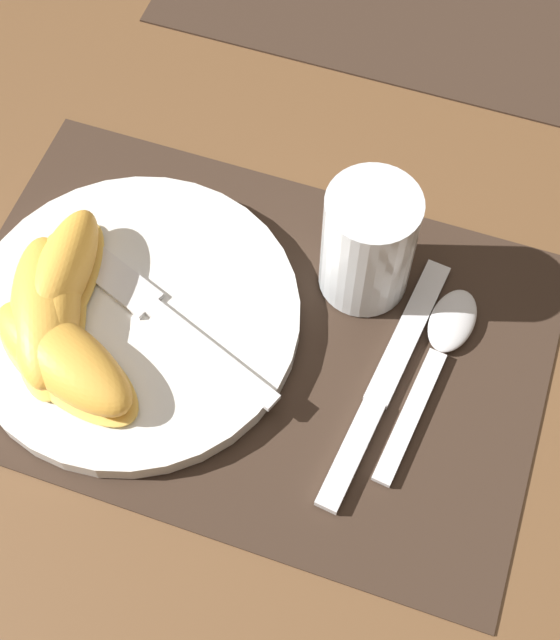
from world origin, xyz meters
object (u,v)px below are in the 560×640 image
(fork, at_px, (160,313))
(citrus_wedge_0, at_px, (63,276))
(juice_glass, at_px, (367,248))
(knife, at_px, (383,385))
(plate, at_px, (135,316))
(citrus_wedge_3, at_px, (64,359))
(citrus_wedge_1, at_px, (56,303))
(spoon, at_px, (442,345))
(citrus_wedge_2, at_px, (44,313))

(fork, distance_m, citrus_wedge_0, 0.08)
(juice_glass, bearing_deg, knife, -64.40)
(plate, bearing_deg, juice_glass, 31.07)
(plate, xyz_separation_m, citrus_wedge_3, (-0.03, -0.06, 0.02))
(juice_glass, distance_m, citrus_wedge_1, 0.23)
(juice_glass, bearing_deg, citrus_wedge_3, -139.76)
(plate, height_order, citrus_wedge_0, citrus_wedge_0)
(spoon, distance_m, citrus_wedge_2, 0.30)
(plate, relative_size, citrus_wedge_0, 2.07)
(citrus_wedge_1, bearing_deg, juice_glass, 28.72)
(citrus_wedge_0, bearing_deg, fork, 0.96)
(knife, bearing_deg, citrus_wedge_2, -171.26)
(knife, relative_size, citrus_wedge_3, 1.52)
(juice_glass, xyz_separation_m, knife, (0.04, -0.08, -0.04))
(spoon, xyz_separation_m, citrus_wedge_2, (-0.28, -0.08, 0.03))
(citrus_wedge_0, distance_m, citrus_wedge_3, 0.07)
(citrus_wedge_0, xyz_separation_m, citrus_wedge_2, (0.00, -0.03, -0.00))
(juice_glass, relative_size, citrus_wedge_0, 0.84)
(spoon, bearing_deg, knife, -126.02)
(citrus_wedge_2, bearing_deg, citrus_wedge_3, -44.66)
(juice_glass, bearing_deg, citrus_wedge_1, -151.28)
(plate, distance_m, citrus_wedge_1, 0.06)
(knife, xyz_separation_m, citrus_wedge_3, (-0.22, -0.07, 0.03))
(spoon, bearing_deg, fork, -166.52)
(citrus_wedge_0, distance_m, citrus_wedge_2, 0.03)
(spoon, relative_size, citrus_wedge_0, 1.41)
(knife, bearing_deg, spoon, 53.98)
(juice_glass, bearing_deg, spoon, -28.38)
(fork, relative_size, citrus_wedge_0, 1.56)
(knife, height_order, spoon, spoon)
(juice_glass, relative_size, citrus_wedge_1, 0.78)
(knife, distance_m, citrus_wedge_3, 0.23)
(spoon, bearing_deg, plate, -166.78)
(juice_glass, distance_m, citrus_wedge_2, 0.24)
(citrus_wedge_1, bearing_deg, citrus_wedge_3, -57.81)
(plate, relative_size, citrus_wedge_1, 1.93)
(citrus_wedge_0, bearing_deg, citrus_wedge_1, -77.57)
(knife, xyz_separation_m, citrus_wedge_2, (-0.25, -0.04, 0.03))
(knife, xyz_separation_m, citrus_wedge_1, (-0.25, -0.03, 0.03))
(citrus_wedge_0, bearing_deg, spoon, 10.21)
(citrus_wedge_0, bearing_deg, plate, -2.56)
(juice_glass, relative_size, knife, 0.47)
(plate, height_order, citrus_wedge_1, citrus_wedge_1)
(knife, relative_size, spoon, 1.28)
(spoon, bearing_deg, citrus_wedge_0, -169.79)
(citrus_wedge_2, bearing_deg, citrus_wedge_0, 90.48)
(plate, relative_size, citrus_wedge_3, 1.76)
(citrus_wedge_0, relative_size, citrus_wedge_3, 0.85)
(juice_glass, distance_m, knife, 0.10)
(plate, height_order, citrus_wedge_2, citrus_wedge_2)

